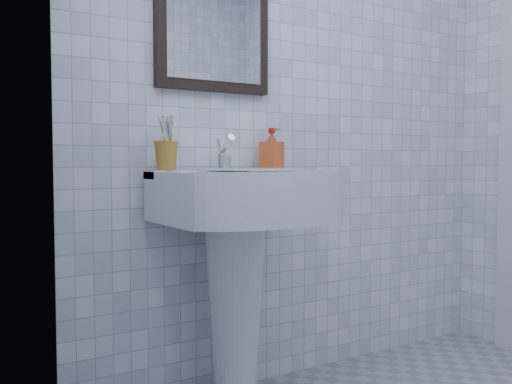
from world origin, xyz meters
TOP-DOWN VIEW (x-y plane):
  - wall_back at (0.00, 1.20)m, footprint 2.20×0.02m
  - washbasin at (-0.47, 0.99)m, footprint 0.61×0.44m
  - faucet at (-0.47, 1.10)m, footprint 0.06×0.12m
  - toothbrush_cup at (-0.72, 1.10)m, footprint 0.09×0.09m
  - soap_dispenser at (-0.24, 1.12)m, footprint 0.10×0.10m
  - wall_mirror at (-0.47, 1.18)m, footprint 0.50×0.04m

SIDE VIEW (x-z plane):
  - washbasin at x=-0.47m, z-range 0.16..1.09m
  - toothbrush_cup at x=-0.72m, z-range 0.93..1.03m
  - faucet at x=-0.47m, z-range 0.91..1.05m
  - soap_dispenser at x=-0.24m, z-range 0.93..1.10m
  - wall_back at x=0.00m, z-range 0.00..2.50m
  - wall_mirror at x=-0.47m, z-range 1.24..1.86m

